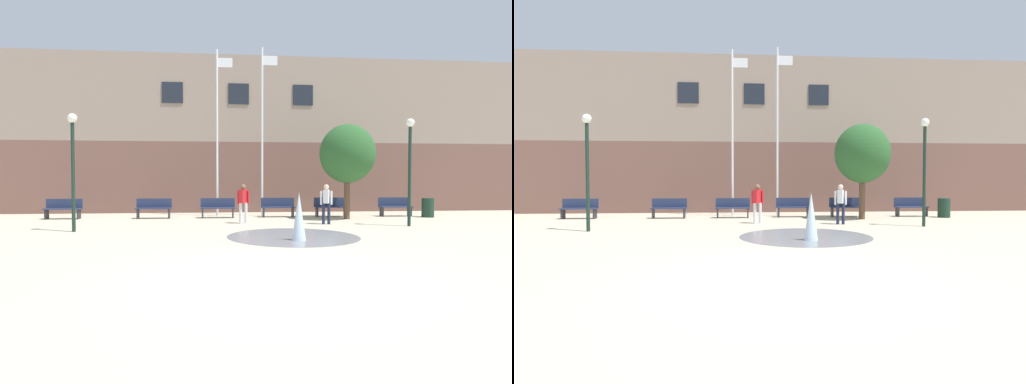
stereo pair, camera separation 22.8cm
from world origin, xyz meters
TOP-DOWN VIEW (x-y plane):
  - ground_plane at (0.00, 0.00)m, footprint 100.00×100.00m
  - library_building at (0.00, 17.39)m, footprint 36.00×6.05m
  - splash_fountain at (1.26, 4.67)m, footprint 4.16×4.16m
  - park_bench_far_left at (-8.07, 11.55)m, footprint 1.60×0.44m
  - park_bench_left_of_flagpoles at (-4.05, 11.44)m, footprint 1.60×0.44m
  - park_bench_under_left_flagpole at (-1.12, 11.46)m, footprint 1.60×0.44m
  - park_bench_center at (1.73, 11.65)m, footprint 1.60×0.44m
  - park_bench_near_trashcan at (4.31, 11.65)m, footprint 1.60×0.44m
  - park_bench_far_right at (7.47, 11.49)m, footprint 1.60×0.44m
  - adult_watching at (3.20, 8.41)m, footprint 0.50×0.39m
  - adult_in_red at (-0.08, 8.97)m, footprint 0.50×0.38m
  - flagpole_left at (-1.12, 12.39)m, footprint 0.80×0.10m
  - flagpole_right at (1.08, 12.39)m, footprint 0.80×0.10m
  - lamp_post_left_lane at (-6.02, 6.98)m, footprint 0.32×0.32m
  - lamp_post_right_lane at (6.19, 7.46)m, footprint 0.32×0.32m
  - trash_can at (8.79, 10.86)m, footprint 0.56×0.56m
  - street_tree_near_building at (4.69, 10.37)m, footprint 2.49×2.49m

SIDE VIEW (x-z plane):
  - ground_plane at x=0.00m, z-range 0.00..0.00m
  - trash_can at x=8.79m, z-range 0.00..0.90m
  - splash_fountain at x=1.26m, z-range -0.25..1.17m
  - park_bench_far_left at x=-8.07m, z-range 0.02..0.93m
  - park_bench_left_of_flagpoles at x=-4.05m, z-range 0.02..0.93m
  - park_bench_under_left_flagpole at x=-1.12m, z-range 0.02..0.93m
  - park_bench_center at x=1.73m, z-range 0.02..0.93m
  - park_bench_near_trashcan at x=4.31m, z-range 0.02..0.93m
  - park_bench_far_right at x=7.47m, z-range 0.02..0.93m
  - adult_watching at x=3.20m, z-range 0.14..1.73m
  - adult_in_red at x=-0.08m, z-range 0.14..1.73m
  - lamp_post_left_lane at x=-6.02m, z-range 0.61..4.64m
  - lamp_post_right_lane at x=6.19m, z-range 0.61..4.72m
  - street_tree_near_building at x=4.69m, z-range 0.80..5.08m
  - library_building at x=0.00m, z-range 0.00..8.47m
  - flagpole_left at x=-1.12m, z-range 0.25..8.32m
  - flagpole_right at x=1.08m, z-range 0.25..8.48m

